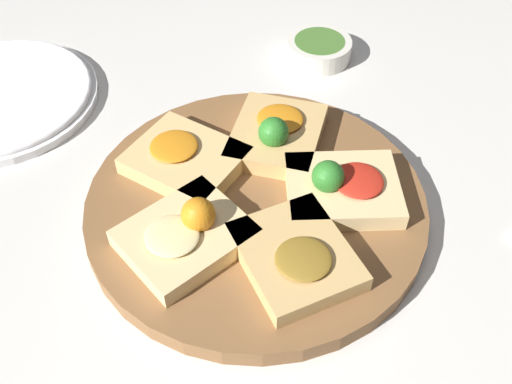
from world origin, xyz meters
The scene contains 8 objects.
ground_plane centered at (0.00, 0.00, 0.00)m, with size 3.00×3.00×0.00m, color silver.
serving_board centered at (0.00, 0.00, 0.01)m, with size 0.34×0.34×0.02m, color brown.
focaccia_slice_0 centered at (-0.09, 0.00, 0.03)m, with size 0.11×0.09×0.03m.
focaccia_slice_1 centered at (-0.03, -0.08, 0.03)m, with size 0.13×0.14×0.04m.
focaccia_slice_2 centered at (0.07, -0.05, 0.03)m, with size 0.14×0.14×0.04m.
focaccia_slice_3 centered at (0.07, 0.05, 0.03)m, with size 0.14×0.14×0.03m.
focaccia_slice_4 centered at (-0.02, 0.08, 0.03)m, with size 0.12×0.13×0.04m.
dipping_bowl centered at (0.21, -0.19, 0.01)m, with size 0.09×0.09×0.03m.
Camera 1 is at (-0.37, 0.17, 0.46)m, focal length 42.00 mm.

